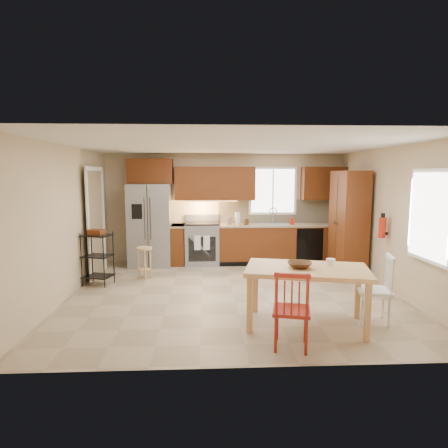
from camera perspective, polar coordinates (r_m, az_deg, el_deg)
floor at (r=6.53m, az=1.41°, el=-10.51°), size 5.50×5.50×0.00m
ceiling at (r=6.23m, az=1.49°, el=11.92°), size 5.50×5.00×0.02m
wall_back at (r=8.74m, az=0.25°, el=2.45°), size 5.50×0.02×2.50m
wall_front at (r=3.80m, az=4.21°, el=-4.20°), size 5.50×0.02×2.50m
wall_left at (r=6.65m, az=-22.91°, el=0.26°), size 0.02×5.00×2.50m
wall_right at (r=7.02m, az=24.45°, el=0.53°), size 0.02×5.00×2.50m
refrigerator at (r=8.49m, az=-11.16°, el=-0.15°), size 0.92×0.75×1.82m
range_stove at (r=8.52m, az=-3.34°, el=-3.05°), size 0.76×0.63×0.92m
base_cabinet_narrow at (r=8.56m, az=-7.03°, el=-3.11°), size 0.30×0.60×0.90m
base_cabinet_run at (r=8.72m, az=8.86°, el=-2.96°), size 2.92×0.60×0.90m
dishwasher at (r=8.57m, az=12.93°, el=-3.24°), size 0.60×0.02×0.78m
backsplash at (r=8.89m, az=8.59°, el=1.97°), size 2.92×0.03×0.55m
upper_over_fridge at (r=8.61m, az=-11.16°, el=7.90°), size 1.00×0.35×0.55m
upper_left_block at (r=8.53m, az=-1.37°, el=6.19°), size 1.80×0.35×0.75m
upper_right_block at (r=8.94m, az=14.95°, el=6.00°), size 1.00×0.35×0.75m
window_back at (r=8.82m, az=7.44°, el=5.04°), size 1.12×0.04×1.12m
sink at (r=8.62m, az=7.68°, el=-0.30°), size 0.62×0.46×0.16m
undercab_glow at (r=8.52m, az=-3.38°, el=3.52°), size 1.60×0.30×0.01m
soap_bottle at (r=8.58m, az=10.31°, el=0.53°), size 0.09×0.09×0.19m
paper_towel at (r=8.43m, az=2.07°, el=0.83°), size 0.12×0.12×0.28m
canister_steel at (r=8.42m, az=0.71°, el=0.48°), size 0.11×0.11×0.18m
canister_wood at (r=8.43m, az=3.44°, el=0.34°), size 0.10×0.10×0.14m
pantry at (r=8.00m, az=18.42°, el=0.15°), size 0.50×0.95×2.10m
fire_extinguisher at (r=7.12m, az=22.98°, el=-0.52°), size 0.12×0.12×0.36m
window_right at (r=5.97m, az=28.97°, el=1.08°), size 0.04×1.02×1.32m
doorway at (r=7.88m, az=-19.06°, el=0.02°), size 0.04×0.95×2.10m
dining_table at (r=5.24m, az=12.41°, el=-10.82°), size 1.76×1.25×0.78m
chair_red at (r=4.53m, az=10.25°, el=-12.62°), size 0.53×0.53×0.94m
chair_white at (r=5.57m, az=21.89°, el=-9.20°), size 0.53×0.53×0.94m
table_bowl at (r=5.10m, az=11.44°, el=-6.61°), size 0.39×0.39×0.08m
table_jar at (r=5.31m, az=15.92°, el=-5.85°), size 0.14×0.14×0.14m
bar_stool at (r=7.51m, az=-12.01°, el=-5.82°), size 0.40×0.40×0.62m
utility_cart at (r=7.28m, az=-18.69°, el=-5.03°), size 0.58×0.50×0.98m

